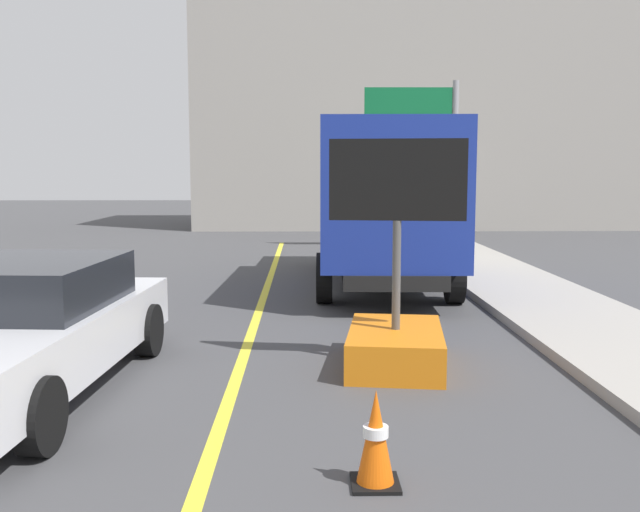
# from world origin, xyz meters

# --- Properties ---
(lane_center_stripe) EXTENTS (0.14, 36.00, 0.01)m
(lane_center_stripe) POSITION_xyz_m (0.00, 6.00, 0.00)
(lane_center_stripe) COLOR yellow
(lane_center_stripe) RESTS_ON ground
(arrow_board_trailer) EXTENTS (1.60, 1.93, 2.70)m
(arrow_board_trailer) POSITION_xyz_m (1.86, 9.09, 0.48)
(arrow_board_trailer) COLOR orange
(arrow_board_trailer) RESTS_ON ground
(box_truck) EXTENTS (2.79, 7.47, 3.20)m
(box_truck) POSITION_xyz_m (2.35, 15.19, 1.75)
(box_truck) COLOR black
(box_truck) RESTS_ON ground
(pickup_car) EXTENTS (2.23, 4.89, 1.38)m
(pickup_car) POSITION_xyz_m (-2.18, 8.16, 0.70)
(pickup_car) COLOR silver
(pickup_car) RESTS_ON ground
(highway_guide_sign) EXTENTS (2.79, 0.18, 5.00)m
(highway_guide_sign) POSITION_xyz_m (4.45, 21.99, 3.42)
(highway_guide_sign) COLOR gray
(highway_guide_sign) RESTS_ON ground
(far_building_block) EXTENTS (18.32, 6.83, 8.99)m
(far_building_block) POSITION_xyz_m (5.47, 31.88, 4.50)
(far_building_block) COLOR gray
(far_building_block) RESTS_ON ground
(traffic_cone_mid_lane) EXTENTS (0.36, 0.36, 0.73)m
(traffic_cone_mid_lane) POSITION_xyz_m (1.30, 5.84, 0.36)
(traffic_cone_mid_lane) COLOR black
(traffic_cone_mid_lane) RESTS_ON ground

